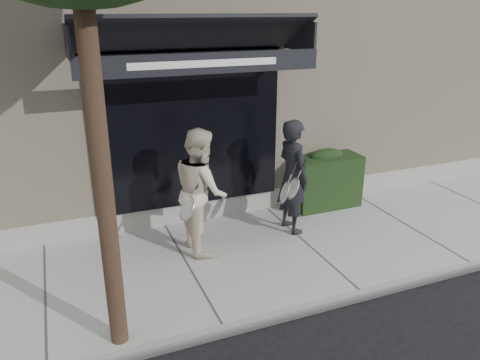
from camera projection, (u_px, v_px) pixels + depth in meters
name	position (u px, v px, depth m)	size (l,w,h in m)	color
ground	(305.00, 249.00, 7.74)	(80.00, 80.00, 0.00)	black
sidewalk	(305.00, 245.00, 7.72)	(20.00, 3.00, 0.12)	gray
curb	(362.00, 295.00, 6.37)	(20.00, 0.10, 0.14)	gray
building_facade	(207.00, 53.00, 11.10)	(14.30, 8.04, 5.64)	#C4B495
hedge	(325.00, 179.00, 8.99)	(1.30, 0.70, 1.14)	black
pedestrian_front	(293.00, 177.00, 7.82)	(0.74, 0.96, 1.95)	black
pedestrian_back	(201.00, 190.00, 7.21)	(0.81, 0.97, 1.97)	beige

